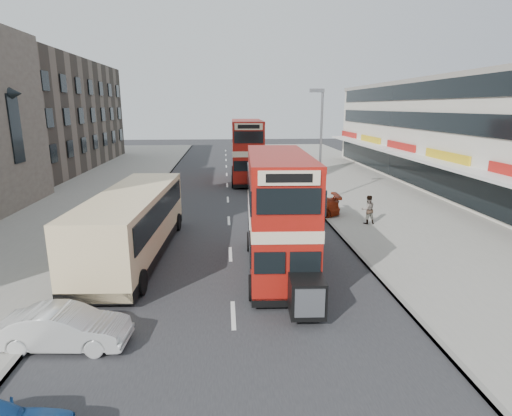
# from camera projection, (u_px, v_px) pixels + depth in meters

# --- Properties ---
(ground) EXTENTS (160.00, 160.00, 0.00)m
(ground) POSITION_uv_depth(u_px,v_px,m) (235.00, 349.00, 12.13)
(ground) COLOR #28282B
(ground) RESTS_ON ground
(road_surface) EXTENTS (12.00, 90.00, 0.01)m
(road_surface) POSITION_uv_depth(u_px,v_px,m) (228.00, 200.00, 31.49)
(road_surface) COLOR #28282B
(road_surface) RESTS_ON ground
(pavement_right) EXTENTS (12.00, 90.00, 0.15)m
(pavement_right) POSITION_uv_depth(u_px,v_px,m) (380.00, 196.00, 32.36)
(pavement_right) COLOR gray
(pavement_right) RESTS_ON ground
(pavement_left) EXTENTS (12.00, 90.00, 0.15)m
(pavement_left) POSITION_uv_depth(u_px,v_px,m) (66.00, 201.00, 30.58)
(pavement_left) COLOR gray
(pavement_left) RESTS_ON ground
(kerb_left) EXTENTS (0.20, 90.00, 0.16)m
(kerb_left) POSITION_uv_depth(u_px,v_px,m) (147.00, 200.00, 31.02)
(kerb_left) COLOR gray
(kerb_left) RESTS_ON ground
(kerb_right) EXTENTS (0.20, 90.00, 0.16)m
(kerb_right) POSITION_uv_depth(u_px,v_px,m) (306.00, 197.00, 31.93)
(kerb_right) COLOR gray
(kerb_right) RESTS_ON ground
(brick_terrace) EXTENTS (14.00, 28.00, 12.00)m
(brick_terrace) POSITION_uv_depth(u_px,v_px,m) (28.00, 115.00, 45.84)
(brick_terrace) COLOR #66594C
(brick_terrace) RESTS_ON ground
(commercial_row) EXTENTS (9.90, 46.20, 9.30)m
(commercial_row) POSITION_uv_depth(u_px,v_px,m) (470.00, 135.00, 33.78)
(commercial_row) COLOR beige
(commercial_row) RESTS_ON ground
(street_lamp) EXTENTS (1.00, 0.20, 8.12)m
(street_lamp) POSITION_uv_depth(u_px,v_px,m) (320.00, 138.00, 28.89)
(street_lamp) COLOR slate
(street_lamp) RESTS_ON ground
(bus_main) EXTENTS (2.79, 8.98, 4.89)m
(bus_main) POSITION_uv_depth(u_px,v_px,m) (278.00, 213.00, 17.35)
(bus_main) COLOR black
(bus_main) RESTS_ON ground
(bus_second) EXTENTS (2.94, 10.07, 5.52)m
(bus_second) POSITION_uv_depth(u_px,v_px,m) (247.00, 151.00, 38.58)
(bus_second) COLOR black
(bus_second) RESTS_ON ground
(coach) EXTENTS (3.41, 11.08, 2.90)m
(coach) POSITION_uv_depth(u_px,v_px,m) (133.00, 221.00, 19.25)
(coach) COLOR black
(coach) RESTS_ON ground
(car_left_front) EXTENTS (3.80, 1.60, 1.22)m
(car_left_front) POSITION_uv_depth(u_px,v_px,m) (65.00, 328.00, 12.10)
(car_left_front) COLOR silver
(car_left_front) RESTS_ON ground
(car_right_a) EXTENTS (5.26, 2.32, 1.50)m
(car_right_a) POSITION_uv_depth(u_px,v_px,m) (299.00, 205.00, 26.45)
(car_right_a) COLOR maroon
(car_right_a) RESTS_ON ground
(car_right_b) EXTENTS (4.35, 2.02, 1.21)m
(car_right_b) POSITION_uv_depth(u_px,v_px,m) (281.00, 184.00, 34.78)
(car_right_b) COLOR #B67412
(car_right_b) RESTS_ON ground
(pedestrian_near) EXTENTS (0.69, 0.51, 1.74)m
(pedestrian_near) POSITION_uv_depth(u_px,v_px,m) (368.00, 209.00, 24.34)
(pedestrian_near) COLOR gray
(pedestrian_near) RESTS_ON pavement_right
(pedestrian_far) EXTENTS (1.20, 1.01, 1.92)m
(pedestrian_far) POSITION_uv_depth(u_px,v_px,m) (307.00, 167.00, 40.77)
(pedestrian_far) COLOR gray
(pedestrian_far) RESTS_ON pavement_right
(cyclist) EXTENTS (0.83, 1.98, 2.31)m
(cyclist) POSITION_uv_depth(u_px,v_px,m) (292.00, 191.00, 30.76)
(cyclist) COLOR gray
(cyclist) RESTS_ON ground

